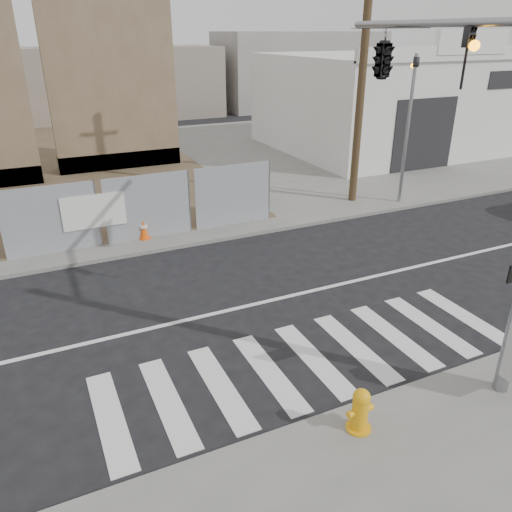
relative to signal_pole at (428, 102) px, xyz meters
name	(u,v)px	position (x,y,z in m)	size (l,w,h in m)	color
ground	(260,303)	(-2.49, 2.05, -4.78)	(100.00, 100.00, 0.00)	black
sidewalk_far	(133,169)	(-2.49, 16.05, -4.72)	(50.00, 20.00, 0.12)	slate
signal_pole	(428,102)	(0.00, 0.00, 0.00)	(0.96, 5.87, 7.00)	gray
far_signal_pole	(410,110)	(5.51, 6.65, -1.30)	(0.16, 0.20, 5.60)	gray
concrete_wall_right	(114,96)	(-2.99, 16.13, -1.40)	(5.50, 1.30, 8.00)	brown
auto_shop	(390,101)	(11.50, 15.01, -2.25)	(12.00, 10.20, 5.95)	silver
utility_pole_right	(364,57)	(4.01, 7.55, 0.42)	(1.60, 0.28, 10.00)	#4A3A22
fire_hydrant	(360,410)	(-2.90, -2.50, -4.28)	(0.48, 0.46, 0.78)	orange
traffic_cone_d	(144,229)	(-4.10, 7.03, -4.36)	(0.42, 0.42, 0.62)	#F3510C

